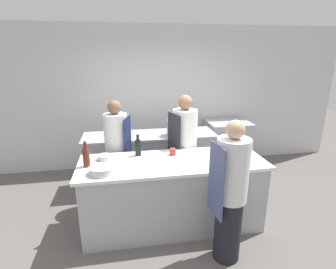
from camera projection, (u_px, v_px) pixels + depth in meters
The scene contains 16 objects.
ground_plane at pixel (172, 223), 3.66m from camera, with size 16.00×16.00×0.00m, color #605B56.
wall_back at pixel (153, 98), 5.24m from camera, with size 8.00×0.06×2.80m.
prep_counter at pixel (173, 193), 3.52m from camera, with size 2.40×0.86×0.94m.
pass_counter at pixel (150, 159), 4.64m from camera, with size 2.26×0.66×0.94m.
oven_range at pixel (227, 144), 5.36m from camera, with size 0.83×0.75×0.97m.
chef_at_prep_near at pixel (230, 194), 2.81m from camera, with size 0.38×0.36×1.64m.
chef_at_stove at pixel (117, 154), 3.95m from camera, with size 0.40×0.38×1.63m.
chef_at_pass_far at pixel (184, 150), 4.04m from camera, with size 0.43×0.42×1.69m.
bottle_olive_oil at pixel (138, 147), 3.53m from camera, with size 0.08×0.08×0.29m.
bottle_vinegar at pixel (86, 157), 3.18m from camera, with size 0.08×0.08×0.32m.
bottle_wine at pixel (250, 148), 3.59m from camera, with size 0.06×0.06×0.20m.
bowl_mixing_large at pixel (101, 170), 3.01m from camera, with size 0.28×0.28×0.08m.
bowl_prep_small at pixel (104, 157), 3.41m from camera, with size 0.18×0.18×0.06m.
cup at pixel (173, 152), 3.57m from camera, with size 0.08×0.08×0.09m.
cutting_board at pixel (193, 160), 3.40m from camera, with size 0.37×0.27×0.01m.
stockpot at pixel (175, 128), 4.40m from camera, with size 0.28×0.28×0.26m.
Camera 1 is at (-0.60, -3.07, 2.26)m, focal length 28.00 mm.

